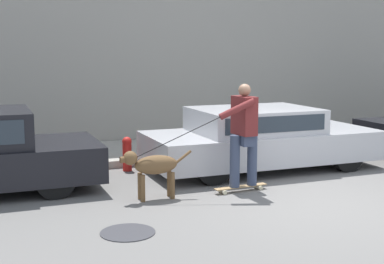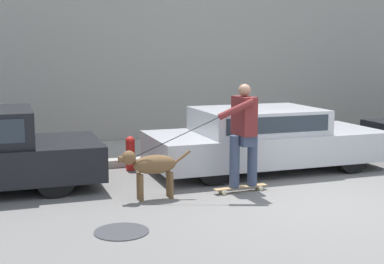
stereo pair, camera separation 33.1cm
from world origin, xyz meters
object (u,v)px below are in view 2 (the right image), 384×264
Objects in this scene: parked_car_1 at (263,140)px; dog at (151,166)px; skateboarder at (243,131)px; fire_hydrant at (130,152)px.

parked_car_1 is 2.84m from dog.
skateboarder is at bearing -127.82° from parked_car_1.
fire_hydrant is (0.10, 2.05, -0.18)m from dog.
fire_hydrant is (-2.41, 0.72, -0.24)m from parked_car_1.
skateboarder reaches higher than fire_hydrant.
dog is at bearing -6.88° from skateboarder.
dog reaches higher than fire_hydrant.
fire_hydrant is (-1.38, 2.10, -0.64)m from skateboarder.
parked_car_1 is 3.94× the size of dog.
skateboarder is at bearing 177.55° from dog.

